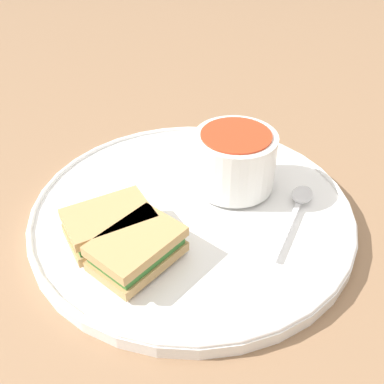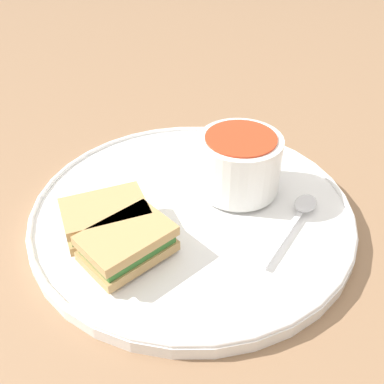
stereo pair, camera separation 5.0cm
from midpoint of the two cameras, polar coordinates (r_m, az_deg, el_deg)
name	(u,v)px [view 1 (the left image)]	position (r m, az deg, el deg)	size (l,w,h in m)	color
ground_plane	(192,218)	(0.52, -2.73, -3.38)	(2.40, 2.40, 0.00)	#8E6B4C
plate	(192,211)	(0.52, -2.77, -2.56)	(0.37, 0.37, 0.02)	white
soup_bowl	(234,160)	(0.53, 2.71, 4.04)	(0.10, 0.10, 0.07)	white
spoon	(300,200)	(0.52, 10.87, -1.16)	(0.13, 0.05, 0.01)	silver
sandwich_half_near	(109,224)	(0.48, -13.44, -4.12)	(0.10, 0.10, 0.03)	tan
sandwich_half_far	(137,249)	(0.44, -10.23, -7.24)	(0.10, 0.10, 0.03)	tan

